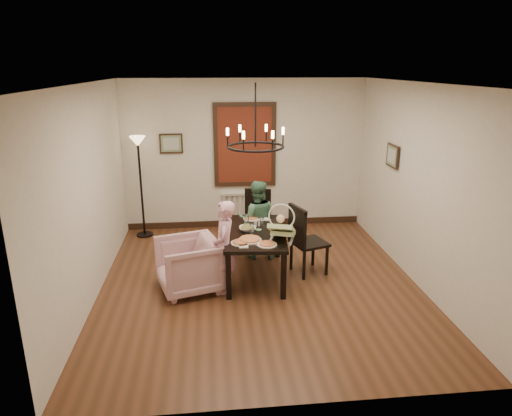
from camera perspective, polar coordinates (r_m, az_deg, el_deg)
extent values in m
cube|color=brown|center=(6.70, 0.43, -9.37)|extent=(4.50, 5.00, 0.01)
cube|color=white|center=(5.98, 0.49, 15.34)|extent=(4.50, 5.00, 0.01)
cube|color=silver|center=(8.62, -1.41, 6.61)|extent=(4.50, 0.01, 2.80)
cube|color=silver|center=(6.35, -20.15, 1.58)|extent=(0.01, 5.00, 2.80)
cube|color=silver|center=(6.81, 19.64, 2.66)|extent=(0.01, 5.00, 2.80)
cube|color=black|center=(6.64, -0.06, -3.12)|extent=(0.99, 1.59, 0.05)
cube|color=black|center=(6.15, -3.46, -8.54)|extent=(0.07, 0.07, 0.66)
cube|color=black|center=(7.43, -2.95, -3.80)|extent=(0.07, 0.07, 0.66)
cube|color=black|center=(6.15, 3.46, -8.50)|extent=(0.07, 0.07, 0.66)
cube|color=black|center=(7.43, 2.72, -3.78)|extent=(0.07, 0.07, 0.66)
imported|color=#CA9BAC|center=(6.43, -8.44, -7.08)|extent=(1.01, 1.00, 0.74)
imported|color=#EAA5BB|center=(6.28, -3.96, -5.86)|extent=(0.31, 0.43, 1.08)
imported|color=#4A7D5D|center=(7.37, 0.10, -2.28)|extent=(0.55, 0.44, 1.07)
imported|color=white|center=(6.64, -1.06, -2.57)|extent=(0.29, 0.29, 0.07)
cylinder|color=tan|center=(6.27, -0.78, -3.97)|extent=(0.32, 0.32, 0.04)
cylinder|color=silver|center=(6.53, -0.51, -2.65)|extent=(0.06, 0.06, 0.13)
cube|color=maroon|center=(8.54, -1.40, 7.88)|extent=(1.00, 0.03, 1.40)
cube|color=black|center=(8.54, -10.56, 7.94)|extent=(0.42, 0.03, 0.36)
cube|color=black|center=(7.54, 16.69, 6.26)|extent=(0.03, 0.42, 0.36)
torus|color=black|center=(6.31, -0.07, 7.68)|extent=(0.80, 0.80, 0.04)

